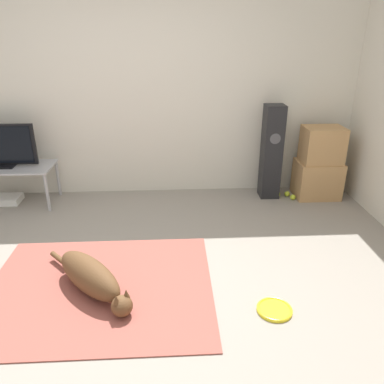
{
  "coord_description": "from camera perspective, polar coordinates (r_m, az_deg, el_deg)",
  "views": [
    {
      "loc": [
        0.37,
        -2.39,
        1.88
      ],
      "look_at": [
        0.55,
        0.94,
        0.45
      ],
      "focal_mm": 35.0,
      "sensor_mm": 36.0,
      "label": 1
    }
  ],
  "objects": [
    {
      "name": "cardboard_box_lower",
      "position": [
        4.82,
        18.52,
        1.88
      ],
      "size": [
        0.52,
        0.39,
        0.45
      ],
      "color": "tan",
      "rests_on": "ground_plane"
    },
    {
      "name": "ground_plane",
      "position": [
        3.06,
        -9.69,
        -15.02
      ],
      "size": [
        12.0,
        12.0,
        0.0
      ],
      "primitive_type": "plane",
      "color": "gray"
    },
    {
      "name": "tv_stand",
      "position": [
        4.81,
        -26.81,
        2.93
      ],
      "size": [
        1.12,
        0.51,
        0.46
      ],
      "color": "#A8A8AD",
      "rests_on": "ground_plane"
    },
    {
      "name": "game_console",
      "position": [
        4.98,
        -26.41,
        -1.01
      ],
      "size": [
        0.33,
        0.25,
        0.08
      ],
      "color": "white",
      "rests_on": "ground_plane"
    },
    {
      "name": "tennis_ball_by_boxes",
      "position": [
        4.78,
        14.3,
        -0.27
      ],
      "size": [
        0.07,
        0.07,
        0.07
      ],
      "color": "#C6E033",
      "rests_on": "ground_plane"
    },
    {
      "name": "area_rug",
      "position": [
        3.16,
        -13.87,
        -13.97
      ],
      "size": [
        1.78,
        1.43,
        0.01
      ],
      "color": "#934C42",
      "rests_on": "ground_plane"
    },
    {
      "name": "tennis_ball_loose_on_carpet",
      "position": [
        4.7,
        15.11,
        -0.76
      ],
      "size": [
        0.07,
        0.07,
        0.07
      ],
      "color": "#C6E033",
      "rests_on": "ground_plane"
    },
    {
      "name": "wall_back",
      "position": [
        4.55,
        -8.06,
        15.36
      ],
      "size": [
        8.0,
        0.06,
        2.55
      ],
      "color": "beige",
      "rests_on": "ground_plane"
    },
    {
      "name": "frisbee",
      "position": [
        2.93,
        12.45,
        -17.06
      ],
      "size": [
        0.26,
        0.26,
        0.03
      ],
      "color": "yellow",
      "rests_on": "ground_plane"
    },
    {
      "name": "cardboard_box_upper",
      "position": [
        4.69,
        19.25,
        6.8
      ],
      "size": [
        0.46,
        0.34,
        0.42
      ],
      "color": "tan",
      "rests_on": "cardboard_box_lower"
    },
    {
      "name": "floor_speaker",
      "position": [
        4.57,
        12.01,
        5.93
      ],
      "size": [
        0.22,
        0.23,
        1.12
      ],
      "color": "black",
      "rests_on": "ground_plane"
    },
    {
      "name": "dog",
      "position": [
        3.05,
        -15.1,
        -12.4
      ],
      "size": [
        0.79,
        0.85,
        0.28
      ],
      "color": "brown",
      "rests_on": "area_rug"
    },
    {
      "name": "tennis_ball_near_speaker",
      "position": [
        4.74,
        12.9,
        -0.31
      ],
      "size": [
        0.07,
        0.07,
        0.07
      ],
      "color": "#C6E033",
      "rests_on": "ground_plane"
    }
  ]
}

